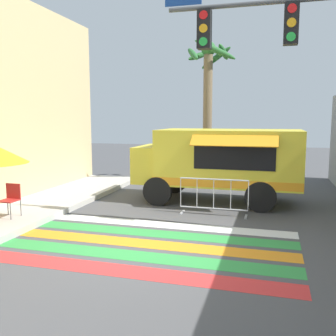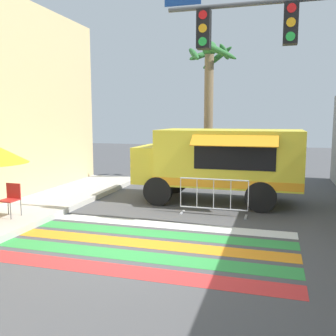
{
  "view_description": "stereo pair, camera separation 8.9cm",
  "coord_description": "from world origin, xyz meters",
  "px_view_note": "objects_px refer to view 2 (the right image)",
  "views": [
    {
      "loc": [
        2.54,
        -7.4,
        2.78
      ],
      "look_at": [
        -0.4,
        3.05,
        1.32
      ],
      "focal_mm": 40.0,
      "sensor_mm": 36.0,
      "label": 1
    },
    {
      "loc": [
        2.63,
        -7.38,
        2.78
      ],
      "look_at": [
        -0.4,
        3.05,
        1.32
      ],
      "focal_mm": 40.0,
      "sensor_mm": 36.0,
      "label": 2
    }
  ],
  "objects_px": {
    "folding_chair": "(11,197)",
    "barricade_front": "(214,197)",
    "traffic_signal_pole": "(291,56)",
    "palm_tree": "(209,90)",
    "food_truck": "(217,159)"
  },
  "relations": [
    {
      "from": "food_truck",
      "to": "traffic_signal_pole",
      "type": "xyz_separation_m",
      "value": [
        2.11,
        -3.06,
        2.73
      ]
    },
    {
      "from": "barricade_front",
      "to": "traffic_signal_pole",
      "type": "bearing_deg",
      "value": -34.23
    },
    {
      "from": "folding_chair",
      "to": "barricade_front",
      "type": "xyz_separation_m",
      "value": [
        5.08,
        2.22,
        -0.17
      ]
    },
    {
      "from": "barricade_front",
      "to": "folding_chair",
      "type": "bearing_deg",
      "value": -156.35
    },
    {
      "from": "folding_chair",
      "to": "barricade_front",
      "type": "bearing_deg",
      "value": 16.86
    },
    {
      "from": "traffic_signal_pole",
      "to": "palm_tree",
      "type": "distance_m",
      "value": 7.26
    },
    {
      "from": "folding_chair",
      "to": "barricade_front",
      "type": "distance_m",
      "value": 5.54
    },
    {
      "from": "food_truck",
      "to": "palm_tree",
      "type": "xyz_separation_m",
      "value": [
        -0.91,
        3.53,
        2.52
      ]
    },
    {
      "from": "palm_tree",
      "to": "folding_chair",
      "type": "bearing_deg",
      "value": -117.91
    },
    {
      "from": "traffic_signal_pole",
      "to": "folding_chair",
      "type": "height_order",
      "value": "traffic_signal_pole"
    },
    {
      "from": "food_truck",
      "to": "traffic_signal_pole",
      "type": "bearing_deg",
      "value": -55.43
    },
    {
      "from": "traffic_signal_pole",
      "to": "palm_tree",
      "type": "xyz_separation_m",
      "value": [
        -3.02,
        6.59,
        -0.22
      ]
    },
    {
      "from": "folding_chair",
      "to": "palm_tree",
      "type": "distance_m",
      "value": 9.1
    },
    {
      "from": "folding_chair",
      "to": "palm_tree",
      "type": "xyz_separation_m",
      "value": [
        3.98,
        7.51,
        3.26
      ]
    },
    {
      "from": "barricade_front",
      "to": "palm_tree",
      "type": "height_order",
      "value": "palm_tree"
    }
  ]
}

